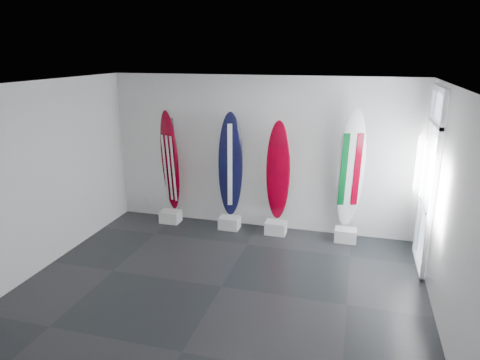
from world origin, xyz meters
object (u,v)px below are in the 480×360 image
(surfboard_usa, at_px, (170,161))
(surfboard_italy, at_px, (351,170))
(surfboard_swiss, at_px, (278,171))
(surfboard_navy, at_px, (231,165))

(surfboard_usa, relative_size, surfboard_italy, 0.93)
(surfboard_usa, xyz_separation_m, surfboard_swiss, (2.22, 0.00, -0.05))
(surfboard_usa, relative_size, surfboard_swiss, 1.05)
(surfboard_swiss, xyz_separation_m, surfboard_italy, (1.33, 0.00, 0.13))
(surfboard_swiss, bearing_deg, surfboard_navy, 172.00)
(surfboard_navy, bearing_deg, surfboard_usa, 158.11)
(surfboard_navy, bearing_deg, surfboard_swiss, -21.89)
(surfboard_usa, distance_m, surfboard_navy, 1.28)
(surfboard_usa, distance_m, surfboard_italy, 3.55)
(surfboard_italy, bearing_deg, surfboard_navy, 163.67)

